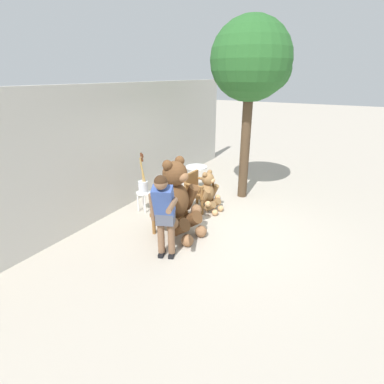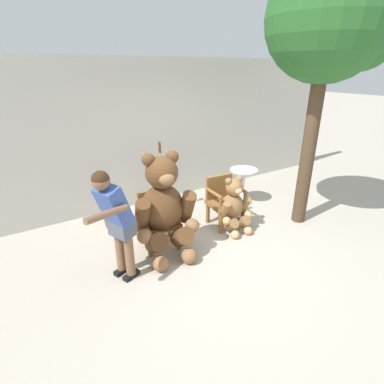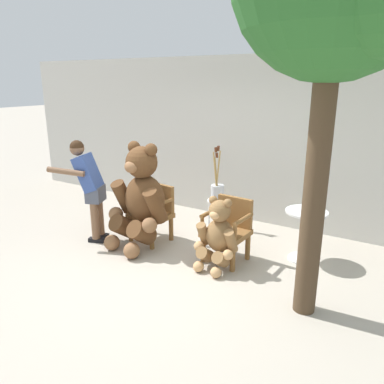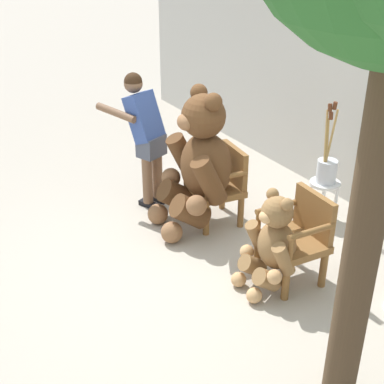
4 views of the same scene
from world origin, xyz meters
name	(u,v)px [view 3 (image 3 of 4)]	position (x,y,z in m)	size (l,w,h in m)	color
ground_plane	(159,269)	(0.00, 0.00, 0.00)	(60.00, 60.00, 0.00)	#B2A899
back_wall	(239,140)	(0.00, 2.40, 1.40)	(10.00, 0.16, 2.80)	beige
wooden_chair_left	(153,211)	(-0.64, 0.74, 0.46)	(0.63, 0.59, 0.86)	brown
wooden_chair_right	(228,228)	(0.65, 0.74, 0.46)	(0.59, 0.56, 0.86)	brown
teddy_bear_large	(141,197)	(-0.66, 0.48, 0.76)	(0.95, 0.94, 1.56)	brown
teddy_bear_small	(218,234)	(0.64, 0.45, 0.47)	(0.58, 0.56, 0.96)	olive
person_visitor	(89,183)	(-1.44, 0.24, 0.92)	(0.69, 0.66, 1.56)	black
white_stool	(217,206)	(-0.06, 1.76, 0.36)	(0.34, 0.34, 0.46)	white
brush_bucket	(217,190)	(-0.06, 1.76, 0.64)	(0.22, 0.22, 0.92)	silver
round_side_table	(305,230)	(1.55, 1.26, 0.45)	(0.56, 0.56, 0.72)	white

